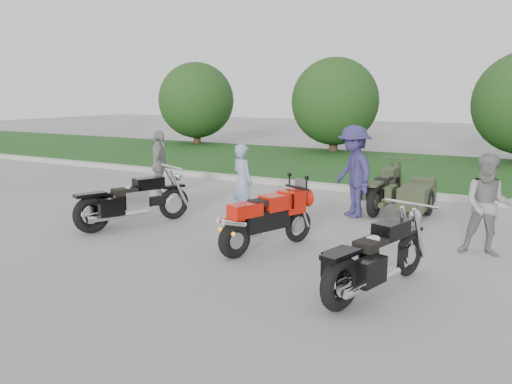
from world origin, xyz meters
The scene contains 13 objects.
ground centered at (0.00, 0.00, 0.00)m, with size 80.00×80.00×0.00m, color #A0A09A.
curb centered at (0.00, 6.00, 0.07)m, with size 60.00×0.30×0.15m, color #A6A39C.
grass_strip centered at (0.00, 10.15, 0.07)m, with size 60.00×8.00×0.14m, color #24581E.
tree_far_left centered at (-10.00, 13.50, 2.19)m, with size 3.60×3.60×4.00m.
tree_mid_left centered at (-3.00, 13.50, 2.19)m, with size 3.60×3.60×4.00m.
sportbike_red centered at (0.57, 0.51, 0.55)m, with size 0.88×1.88×0.93m.
cruiser_left centered at (-2.41, 0.57, 0.47)m, with size 1.08×2.25×0.92m.
cruiser_right centered at (2.62, -0.44, 0.45)m, with size 0.79×2.25×0.89m.
cruiser_sidecar centered at (1.94, 4.26, 0.42)m, with size 1.18×2.33×0.90m.
person_stripe centered at (-0.80, 2.11, 0.78)m, with size 0.57×0.37×1.55m, color #8490B4.
person_grey centered at (3.74, 1.97, 0.81)m, with size 0.79×0.61×1.62m, color gray.
person_denim centered at (1.09, 3.41, 0.95)m, with size 1.23×0.71×1.90m, color navy.
person_back centered at (-3.63, 2.95, 0.83)m, with size 0.97×0.40×1.66m, color gray.
Camera 1 is at (4.20, -6.47, 2.54)m, focal length 35.00 mm.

